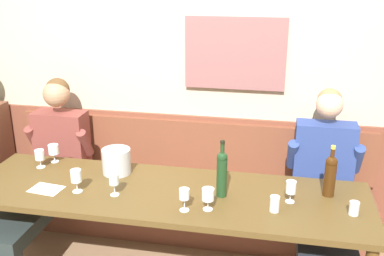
# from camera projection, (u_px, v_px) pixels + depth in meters

# --- Properties ---
(room_wall_back) EXTENTS (6.80, 0.12, 2.80)m
(room_wall_back) POSITION_uv_depth(u_px,v_px,m) (194.00, 64.00, 3.65)
(room_wall_back) COLOR #C6B39B
(room_wall_back) RESTS_ON ground
(wood_wainscot_panel) EXTENTS (6.80, 0.03, 0.98)m
(wood_wainscot_panel) POSITION_uv_depth(u_px,v_px,m) (192.00, 170.00, 3.91)
(wood_wainscot_panel) COLOR brown
(wood_wainscot_panel) RESTS_ON ground
(wall_bench) EXTENTS (2.96, 0.42, 0.94)m
(wall_bench) POSITION_uv_depth(u_px,v_px,m) (187.00, 203.00, 3.78)
(wall_bench) COLOR brown
(wall_bench) RESTS_ON ground
(dining_table) EXTENTS (2.66, 0.78, 0.74)m
(dining_table) POSITION_uv_depth(u_px,v_px,m) (166.00, 201.00, 3.03)
(dining_table) COLOR brown
(dining_table) RESTS_ON ground
(person_center_right_seat) EXTENTS (0.54, 1.23, 1.29)m
(person_center_right_seat) POSITION_uv_depth(u_px,v_px,m) (44.00, 172.00, 3.54)
(person_center_right_seat) COLOR #283039
(person_center_right_seat) RESTS_ON ground
(person_right_seat) EXTENTS (0.54, 1.22, 1.32)m
(person_right_seat) POSITION_uv_depth(u_px,v_px,m) (325.00, 200.00, 3.14)
(person_right_seat) COLOR #372534
(person_right_seat) RESTS_ON ground
(ice_bucket) EXTENTS (0.20, 0.20, 0.18)m
(ice_bucket) POSITION_uv_depth(u_px,v_px,m) (116.00, 161.00, 3.24)
(ice_bucket) COLOR #B6BABD
(ice_bucket) RESTS_ON dining_table
(wine_bottle_green_tall) EXTENTS (0.07, 0.07, 0.38)m
(wine_bottle_green_tall) POSITION_uv_depth(u_px,v_px,m) (222.00, 172.00, 2.89)
(wine_bottle_green_tall) COLOR #1A3A1C
(wine_bottle_green_tall) RESTS_ON dining_table
(wine_bottle_amber_mid) EXTENTS (0.07, 0.07, 0.35)m
(wine_bottle_amber_mid) POSITION_uv_depth(u_px,v_px,m) (330.00, 174.00, 2.90)
(wine_bottle_amber_mid) COLOR #3F220B
(wine_bottle_amber_mid) RESTS_ON dining_table
(wine_glass_right_end) EXTENTS (0.07, 0.07, 0.14)m
(wine_glass_right_end) POSITION_uv_depth(u_px,v_px,m) (40.00, 156.00, 3.33)
(wine_glass_right_end) COLOR silver
(wine_glass_right_end) RESTS_ON dining_table
(wine_glass_center_rear) EXTENTS (0.06, 0.06, 0.14)m
(wine_glass_center_rear) POSITION_uv_depth(u_px,v_px,m) (291.00, 188.00, 2.83)
(wine_glass_center_rear) COLOR silver
(wine_glass_center_rear) RESTS_ON dining_table
(wine_glass_by_bottle) EXTENTS (0.07, 0.07, 0.16)m
(wine_glass_by_bottle) POSITION_uv_depth(u_px,v_px,m) (76.00, 177.00, 2.96)
(wine_glass_by_bottle) COLOR silver
(wine_glass_by_bottle) RESTS_ON dining_table
(wine_glass_left_end) EXTENTS (0.06, 0.06, 0.15)m
(wine_glass_left_end) POSITION_uv_depth(u_px,v_px,m) (184.00, 195.00, 2.73)
(wine_glass_left_end) COLOR silver
(wine_glass_left_end) RESTS_ON dining_table
(wine_glass_center_front) EXTENTS (0.08, 0.08, 0.14)m
(wine_glass_center_front) POSITION_uv_depth(u_px,v_px,m) (54.00, 150.00, 3.42)
(wine_glass_center_front) COLOR silver
(wine_glass_center_front) RESTS_ON dining_table
(wine_glass_mid_left) EXTENTS (0.08, 0.08, 0.14)m
(wine_glass_mid_left) POSITION_uv_depth(u_px,v_px,m) (208.00, 195.00, 2.74)
(wine_glass_mid_left) COLOR silver
(wine_glass_mid_left) RESTS_ON dining_table
(wine_glass_near_bucket) EXTENTS (0.06, 0.06, 0.15)m
(wine_glass_near_bucket) POSITION_uv_depth(u_px,v_px,m) (114.00, 180.00, 2.92)
(wine_glass_near_bucket) COLOR silver
(wine_glass_near_bucket) RESTS_ON dining_table
(water_tumbler_right) EXTENTS (0.06, 0.06, 0.10)m
(water_tumbler_right) POSITION_uv_depth(u_px,v_px,m) (275.00, 204.00, 2.74)
(water_tumbler_right) COLOR silver
(water_tumbler_right) RESTS_ON dining_table
(water_tumbler_center) EXTENTS (0.06, 0.06, 0.08)m
(water_tumbler_center) POSITION_uv_depth(u_px,v_px,m) (354.00, 208.00, 2.71)
(water_tumbler_center) COLOR silver
(water_tumbler_center) RESTS_ON dining_table
(tasting_sheet_left_guest) EXTENTS (0.23, 0.17, 0.00)m
(tasting_sheet_left_guest) POSITION_uv_depth(u_px,v_px,m) (46.00, 189.00, 3.03)
(tasting_sheet_left_guest) COLOR white
(tasting_sheet_left_guest) RESTS_ON dining_table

